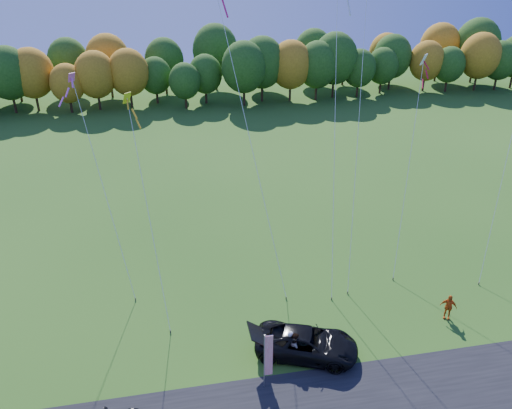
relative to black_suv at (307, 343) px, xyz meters
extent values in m
plane|color=#245015|center=(-1.84, -0.23, -0.81)|extent=(160.00, 160.00, 0.00)
imported|color=black|center=(0.00, 0.00, 0.00)|extent=(6.41, 4.61, 1.62)
imported|color=white|center=(-0.96, -0.03, 0.12)|extent=(0.54, 0.73, 1.85)
imported|color=gray|center=(-0.75, -0.27, 0.12)|extent=(0.90, 1.05, 1.87)
imported|color=#C04E12|center=(9.62, 1.43, 0.06)|extent=(1.09, 0.89, 1.74)
cylinder|color=#999999|center=(-2.86, -1.88, 0.95)|extent=(0.06, 0.06, 3.52)
cube|color=red|center=(-2.64, -1.89, 1.30)|extent=(0.44, 0.04, 2.64)
cube|color=navy|center=(-2.64, -1.86, 2.28)|extent=(0.44, 0.03, 0.69)
cylinder|color=#4C3F33|center=(0.10, 5.17, -0.71)|extent=(0.08, 0.08, 0.20)
cylinder|color=#4C3F33|center=(4.35, 4.98, -0.71)|extent=(0.08, 0.08, 0.20)
cylinder|color=#4C3F33|center=(3.07, 4.57, -0.71)|extent=(0.08, 0.08, 0.20)
cylinder|color=#4C3F33|center=(13.71, 4.24, -0.71)|extent=(0.08, 0.08, 0.20)
cylinder|color=#4C3F33|center=(-7.63, 3.29, -0.71)|extent=(0.08, 0.08, 0.20)
cube|color=#C4CF15|center=(-8.97, 9.23, 12.23)|extent=(1.12, 1.12, 1.33)
cylinder|color=#4C3F33|center=(8.07, 5.91, -0.71)|extent=(0.08, 0.08, 0.20)
cube|color=white|center=(12.05, 13.31, 12.98)|extent=(1.34, 1.34, 1.60)
cylinder|color=#4C3F33|center=(-9.81, 6.95, -0.71)|extent=(0.08, 0.08, 0.20)
cube|color=#E14B9D|center=(-12.46, 12.65, 12.85)|extent=(1.00, 1.00, 1.17)
camera|label=1|loc=(-6.94, -20.88, 19.89)|focal=35.00mm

